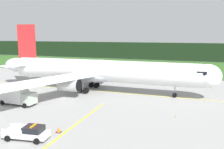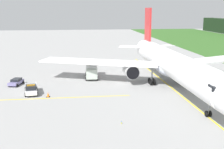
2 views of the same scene
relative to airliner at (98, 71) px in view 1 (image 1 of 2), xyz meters
The scene contains 10 objects.
ground 10.37m from the airliner, 109.46° to the right, with size 320.00×320.00×0.00m, color #969695.
grass_verge 46.95m from the airliner, 93.80° to the left, with size 320.00×47.42×0.04m, color #326024.
distant_tree_line 74.63m from the airliner, 92.38° to the left, with size 288.00×6.57×8.68m, color black.
taxiway_centerline_main 4.69m from the airliner, ahead, with size 68.71×0.30×0.01m, color yellow.
taxiway_centerline_spur 24.41m from the airliner, 77.88° to the right, with size 28.62×0.30×0.01m, color yellow.
airliner is the anchor object (origin of this frame).
ops_pickup_truck 26.95m from the airliner, 86.12° to the right, with size 5.89×2.87×1.94m.
catering_truck 18.14m from the airliner, 123.42° to the right, with size 6.99×2.91×3.64m.
apron_cone 24.21m from the airliner, 79.91° to the right, with size 0.66×0.66×0.83m.
taxiway_edge_light_east 22.79m from the airliner, 34.66° to the right, with size 0.12×0.12×0.40m.
Camera 1 is at (23.89, -40.66, 12.86)m, focal length 38.18 mm.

